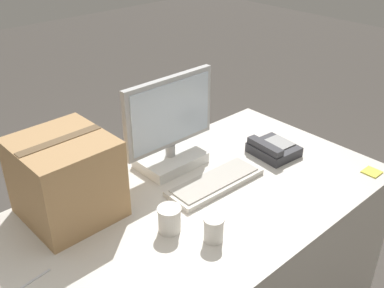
% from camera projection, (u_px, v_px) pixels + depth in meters
% --- Properties ---
extents(office_desk, '(1.80, 0.90, 0.75)m').
position_uv_depth(office_desk, '(182.00, 279.00, 1.92)').
color(office_desk, beige).
rests_on(office_desk, ground_plane).
extents(monitor, '(0.46, 0.20, 0.42)m').
position_uv_depth(monitor, '(170.00, 131.00, 1.94)').
color(monitor, white).
rests_on(monitor, office_desk).
extents(keyboard, '(0.43, 0.17, 0.03)m').
position_uv_depth(keyboard, '(215.00, 182.00, 1.88)').
color(keyboard, beige).
rests_on(keyboard, office_desk).
extents(desk_phone, '(0.19, 0.21, 0.08)m').
position_uv_depth(desk_phone, '(273.00, 149.00, 2.09)').
color(desk_phone, '#2D2D33').
rests_on(desk_phone, office_desk).
extents(paper_cup_left, '(0.09, 0.09, 0.10)m').
position_uv_depth(paper_cup_left, '(169.00, 219.00, 1.60)').
color(paper_cup_left, white).
rests_on(paper_cup_left, office_desk).
extents(paper_cup_right, '(0.07, 0.07, 0.09)m').
position_uv_depth(paper_cup_right, '(214.00, 229.00, 1.56)').
color(paper_cup_right, white).
rests_on(paper_cup_right, office_desk).
extents(spoon, '(0.14, 0.03, 0.00)m').
position_uv_depth(spoon, '(24.00, 286.00, 1.39)').
color(spoon, silver).
rests_on(spoon, office_desk).
extents(cardboard_box, '(0.33, 0.34, 0.32)m').
position_uv_depth(cardboard_box, '(66.00, 178.00, 1.64)').
color(cardboard_box, tan).
rests_on(cardboard_box, office_desk).
extents(sticky_note_pad, '(0.07, 0.07, 0.01)m').
position_uv_depth(sticky_note_pad, '(372.00, 172.00, 1.96)').
color(sticky_note_pad, '#E5DB4C').
rests_on(sticky_note_pad, office_desk).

